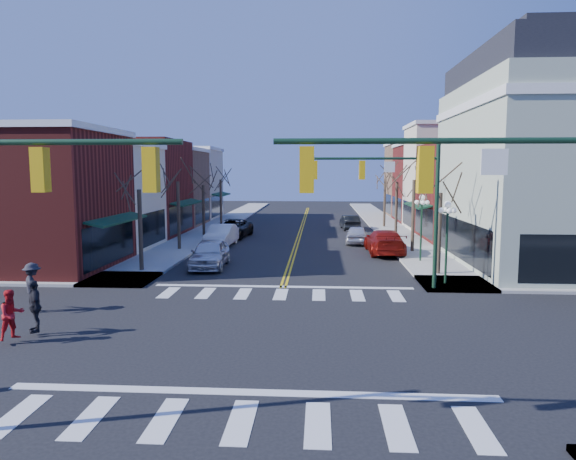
% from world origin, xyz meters
% --- Properties ---
extents(ground, '(160.00, 160.00, 0.00)m').
position_xyz_m(ground, '(0.00, 0.00, 0.00)').
color(ground, black).
rests_on(ground, ground).
extents(sidewalk_left, '(3.50, 70.00, 0.15)m').
position_xyz_m(sidewalk_left, '(-8.75, 20.00, 0.07)').
color(sidewalk_left, '#9E9B93').
rests_on(sidewalk_left, ground).
extents(sidewalk_right, '(3.50, 70.00, 0.15)m').
position_xyz_m(sidewalk_right, '(8.75, 20.00, 0.07)').
color(sidewalk_right, '#9E9B93').
rests_on(sidewalk_right, ground).
extents(bldg_left_brick_a, '(10.00, 8.50, 8.00)m').
position_xyz_m(bldg_left_brick_a, '(-15.50, 11.75, 4.00)').
color(bldg_left_brick_a, maroon).
rests_on(bldg_left_brick_a, ground).
extents(bldg_left_stucco_a, '(10.00, 7.00, 7.50)m').
position_xyz_m(bldg_left_stucco_a, '(-15.50, 19.50, 3.75)').
color(bldg_left_stucco_a, beige).
rests_on(bldg_left_stucco_a, ground).
extents(bldg_left_brick_b, '(10.00, 9.00, 8.50)m').
position_xyz_m(bldg_left_brick_b, '(-15.50, 27.50, 4.25)').
color(bldg_left_brick_b, maroon).
rests_on(bldg_left_brick_b, ground).
extents(bldg_left_tan, '(10.00, 7.50, 7.80)m').
position_xyz_m(bldg_left_tan, '(-15.50, 35.75, 3.90)').
color(bldg_left_tan, '#8F6A4F').
rests_on(bldg_left_tan, ground).
extents(bldg_left_stucco_b, '(10.00, 8.00, 8.20)m').
position_xyz_m(bldg_left_stucco_b, '(-15.50, 43.50, 4.10)').
color(bldg_left_stucco_b, beige).
rests_on(bldg_left_stucco_b, ground).
extents(bldg_right_brick_a, '(10.00, 8.50, 8.00)m').
position_xyz_m(bldg_right_brick_a, '(15.50, 25.75, 4.00)').
color(bldg_right_brick_a, maroon).
rests_on(bldg_right_brick_a, ground).
extents(bldg_right_stucco, '(10.00, 7.00, 10.00)m').
position_xyz_m(bldg_right_stucco, '(15.50, 33.50, 5.00)').
color(bldg_right_stucco, beige).
rests_on(bldg_right_stucco, ground).
extents(bldg_right_brick_b, '(10.00, 8.00, 8.50)m').
position_xyz_m(bldg_right_brick_b, '(15.50, 41.00, 4.25)').
color(bldg_right_brick_b, maroon).
rests_on(bldg_right_brick_b, ground).
extents(bldg_right_tan, '(10.00, 8.00, 9.00)m').
position_xyz_m(bldg_right_tan, '(15.50, 49.00, 4.50)').
color(bldg_right_tan, '#8F6A4F').
rests_on(bldg_right_tan, ground).
extents(victorian_corner, '(12.25, 14.25, 13.30)m').
position_xyz_m(victorian_corner, '(16.50, 14.50, 6.66)').
color(victorian_corner, '#A4B098').
rests_on(victorian_corner, ground).
extents(traffic_mast_near_right, '(6.60, 0.28, 7.20)m').
position_xyz_m(traffic_mast_near_right, '(5.55, -7.40, 4.71)').
color(traffic_mast_near_right, '#14331E').
rests_on(traffic_mast_near_right, ground).
extents(traffic_mast_far_right, '(6.60, 0.28, 7.20)m').
position_xyz_m(traffic_mast_far_right, '(5.55, 7.40, 4.71)').
color(traffic_mast_far_right, '#14331E').
rests_on(traffic_mast_far_right, ground).
extents(lamppost_corner, '(0.36, 0.36, 4.33)m').
position_xyz_m(lamppost_corner, '(8.20, 8.50, 2.96)').
color(lamppost_corner, '#14331E').
rests_on(lamppost_corner, ground).
extents(lamppost_midblock, '(0.36, 0.36, 4.33)m').
position_xyz_m(lamppost_midblock, '(8.20, 15.00, 2.96)').
color(lamppost_midblock, '#14331E').
rests_on(lamppost_midblock, ground).
extents(tree_left_a, '(0.24, 0.24, 4.76)m').
position_xyz_m(tree_left_a, '(-8.40, 11.00, 2.38)').
color(tree_left_a, '#382B21').
rests_on(tree_left_a, ground).
extents(tree_left_b, '(0.24, 0.24, 5.04)m').
position_xyz_m(tree_left_b, '(-8.40, 19.00, 2.52)').
color(tree_left_b, '#382B21').
rests_on(tree_left_b, ground).
extents(tree_left_c, '(0.24, 0.24, 4.55)m').
position_xyz_m(tree_left_c, '(-8.40, 27.00, 2.27)').
color(tree_left_c, '#382B21').
rests_on(tree_left_c, ground).
extents(tree_left_d, '(0.24, 0.24, 4.90)m').
position_xyz_m(tree_left_d, '(-8.40, 35.00, 2.45)').
color(tree_left_d, '#382B21').
rests_on(tree_left_d, ground).
extents(tree_right_a, '(0.24, 0.24, 4.62)m').
position_xyz_m(tree_right_a, '(8.40, 11.00, 2.31)').
color(tree_right_a, '#382B21').
rests_on(tree_right_a, ground).
extents(tree_right_b, '(0.24, 0.24, 5.18)m').
position_xyz_m(tree_right_b, '(8.40, 19.00, 2.59)').
color(tree_right_b, '#382B21').
rests_on(tree_right_b, ground).
extents(tree_right_c, '(0.24, 0.24, 4.83)m').
position_xyz_m(tree_right_c, '(8.40, 27.00, 2.42)').
color(tree_right_c, '#382B21').
rests_on(tree_right_c, ground).
extents(tree_right_d, '(0.24, 0.24, 4.97)m').
position_xyz_m(tree_right_d, '(8.40, 35.00, 2.48)').
color(tree_right_d, '#382B21').
rests_on(tree_right_d, ground).
extents(car_left_near, '(2.17, 5.04, 1.69)m').
position_xyz_m(car_left_near, '(-4.80, 12.74, 0.85)').
color(car_left_near, silver).
rests_on(car_left_near, ground).
extents(car_left_mid, '(1.99, 5.10, 1.66)m').
position_xyz_m(car_left_mid, '(-5.77, 21.42, 0.83)').
color(car_left_mid, white).
rests_on(car_left_mid, ground).
extents(car_left_far, '(3.26, 6.00, 1.60)m').
position_xyz_m(car_left_far, '(-5.79, 26.55, 0.80)').
color(car_left_far, black).
rests_on(car_left_far, ground).
extents(car_right_near, '(2.51, 5.93, 1.71)m').
position_xyz_m(car_right_near, '(6.37, 18.52, 0.85)').
color(car_right_near, maroon).
rests_on(car_right_near, ground).
extents(car_right_mid, '(2.05, 4.40, 1.46)m').
position_xyz_m(car_right_mid, '(4.80, 23.53, 0.73)').
color(car_right_mid, silver).
rests_on(car_right_mid, ground).
extents(car_right_far, '(1.90, 4.48, 1.44)m').
position_xyz_m(car_right_far, '(4.80, 33.26, 0.72)').
color(car_right_far, black).
rests_on(car_right_far, ground).
extents(pedestrian_red_b, '(1.00, 1.05, 1.71)m').
position_xyz_m(pedestrian_red_b, '(-8.54, -1.26, 1.01)').
color(pedestrian_red_b, red).
rests_on(pedestrian_red_b, sidewalk_left).
extents(pedestrian_dark_a, '(0.98, 1.16, 1.86)m').
position_xyz_m(pedestrian_dark_a, '(-8.22, -0.40, 1.08)').
color(pedestrian_dark_a, black).
rests_on(pedestrian_dark_a, sidewalk_left).
extents(pedestrian_dark_b, '(1.32, 1.41, 1.91)m').
position_xyz_m(pedestrian_dark_b, '(-10.00, 2.57, 1.11)').
color(pedestrian_dark_b, '#212129').
rests_on(pedestrian_dark_b, sidewalk_left).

